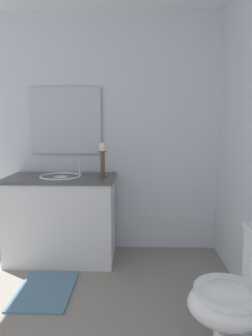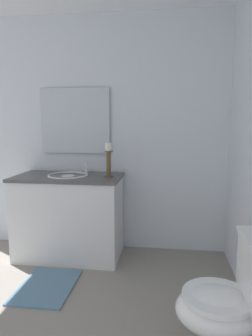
# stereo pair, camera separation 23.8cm
# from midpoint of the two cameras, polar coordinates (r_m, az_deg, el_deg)

# --- Properties ---
(floor) EXTENTS (2.61, 2.87, 0.02)m
(floor) POSITION_cam_midpoint_polar(r_m,az_deg,el_deg) (2.44, -16.17, -25.79)
(floor) COLOR gray
(floor) RESTS_ON ground
(wall_left) EXTENTS (0.04, 2.87, 2.45)m
(wall_left) POSITION_cam_midpoint_polar(r_m,az_deg,el_deg) (3.29, -10.04, 6.09)
(wall_left) COLOR silver
(wall_left) RESTS_ON ground
(vanity_cabinet) EXTENTS (0.58, 1.06, 0.83)m
(vanity_cabinet) POSITION_cam_midpoint_polar(r_m,az_deg,el_deg) (3.15, -14.01, -9.05)
(vanity_cabinet) COLOR silver
(vanity_cabinet) RESTS_ON ground
(sink_basin) EXTENTS (0.40, 0.40, 0.24)m
(sink_basin) POSITION_cam_midpoint_polar(r_m,az_deg,el_deg) (3.06, -14.24, -2.30)
(sink_basin) COLOR white
(sink_basin) RESTS_ON vanity_cabinet
(mirror) EXTENTS (0.02, 0.74, 0.68)m
(mirror) POSITION_cam_midpoint_polar(r_m,az_deg,el_deg) (3.28, -13.26, 8.55)
(mirror) COLOR silver
(candle_holder_tall) EXTENTS (0.09, 0.09, 0.33)m
(candle_holder_tall) POSITION_cam_midpoint_polar(r_m,az_deg,el_deg) (2.94, -6.70, 1.64)
(candle_holder_tall) COLOR brown
(candle_holder_tall) RESTS_ON vanity_cabinet
(toilet) EXTENTS (0.39, 0.54, 0.75)m
(toilet) POSITION_cam_midpoint_polar(r_m,az_deg,el_deg) (1.96, 16.96, -22.12)
(toilet) COLOR white
(toilet) RESTS_ON ground
(bath_mat) EXTENTS (0.60, 0.44, 0.02)m
(bath_mat) POSITION_cam_midpoint_polar(r_m,az_deg,el_deg) (2.77, -17.44, -21.01)
(bath_mat) COLOR slate
(bath_mat) RESTS_ON ground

